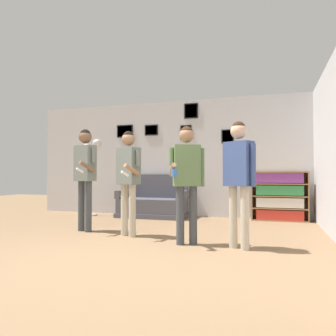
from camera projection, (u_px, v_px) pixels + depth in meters
ground_plane at (94, 263)px, 3.54m from camera, size 20.00×20.00×0.00m
wall_back at (188, 158)px, 7.64m from camera, size 7.78×0.08×2.70m
wall_right at (334, 148)px, 4.77m from camera, size 0.06×6.64×2.70m
couch at (153, 203)px, 7.44m from camera, size 1.54×0.80×0.96m
bookshelf at (279, 196)px, 6.81m from camera, size 1.13×0.30×1.02m
floor_lamp at (92, 155)px, 7.72m from camera, size 0.49×0.28×1.80m
person_player_foreground_left at (85, 168)px, 5.55m from camera, size 0.48×0.56×1.73m
person_player_foreground_center at (128, 172)px, 5.11m from camera, size 0.47×0.56×1.64m
person_watcher_holding_cup at (187, 172)px, 4.50m from camera, size 0.46×0.54×1.63m
person_spectator_near_bookshelf at (239, 171)px, 4.24m from camera, size 0.44×0.35×1.65m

